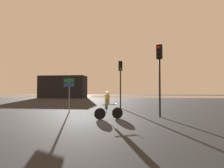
% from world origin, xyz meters
% --- Properties ---
extents(ground_plane, '(120.00, 120.00, 0.00)m').
position_xyz_m(ground_plane, '(0.00, 0.00, 0.00)').
color(ground_plane, black).
extents(water_strip, '(80.00, 16.00, 0.01)m').
position_xyz_m(water_strip, '(0.00, 37.93, 0.00)').
color(water_strip, gray).
rests_on(water_strip, ground).
extents(distant_building, '(10.18, 4.00, 4.89)m').
position_xyz_m(distant_building, '(-13.36, 27.93, 2.45)').
color(distant_building, black).
rests_on(distant_building, ground).
extents(traffic_light_center, '(0.38, 0.40, 4.40)m').
position_xyz_m(traffic_light_center, '(1.12, 6.49, 3.06)').
color(traffic_light_center, black).
rests_on(traffic_light_center, ground).
extents(traffic_light_near_right, '(0.40, 0.42, 4.53)m').
position_xyz_m(traffic_light_near_right, '(3.94, 1.43, 3.15)').
color(traffic_light_near_right, black).
rests_on(traffic_light_near_right, ground).
extents(direction_sign_post, '(1.00, 0.51, 2.60)m').
position_xyz_m(direction_sign_post, '(-2.54, 2.96, 1.79)').
color(direction_sign_post, slate).
rests_on(direction_sign_post, ground).
extents(cyclist, '(1.57, 0.79, 1.62)m').
position_xyz_m(cyclist, '(0.83, 0.19, 0.82)').
color(cyclist, black).
rests_on(cyclist, ground).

